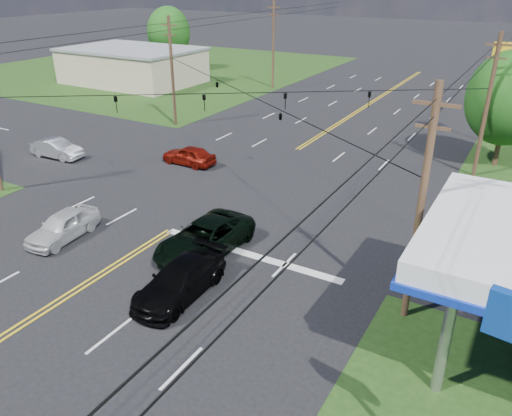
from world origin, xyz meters
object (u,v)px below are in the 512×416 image
Objects in this scene: pole_se at (421,206)px; sedan_silver at (57,149)px; pickup_dkgreen at (205,238)px; retail_nw at (133,67)px; pole_left_far at (273,44)px; pickup_white at (63,226)px; tree_far_l at (169,32)px; pole_ne at (487,105)px; suv_black at (180,280)px; pole_nw at (172,70)px; tree_right_a at (508,99)px.

sedan_silver is (-28.02, 6.22, -4.21)m from pole_se.
sedan_silver is at bearing 163.81° from pickup_dkgreen.
pole_left_far is at bearing 19.44° from retail_nw.
pickup_white is at bearing -158.41° from pickup_dkgreen.
pole_se is 60.88m from tree_far_l.
suv_black is (-8.79, -21.44, -4.17)m from pole_ne.
pole_ne is at bearing 90.00° from pole_se.
pole_ne is at bearing 0.00° from pole_nw.
pickup_dkgreen is (33.00, -30.89, -1.19)m from retail_nw.
suv_black reaches higher than pickup_white.
pole_ne reaches higher than tree_far_l.
pickup_white is at bearing -57.44° from tree_far_l.
tree_right_a is (1.00, 21.00, -0.05)m from pole_se.
retail_nw is 3.14× the size of suv_black.
sedan_silver is (-19.23, 9.66, -0.04)m from suv_black.
pole_left_far reaches higher than retail_nw.
pickup_white is at bearing 172.32° from suv_black.
suv_black is at bearing -66.94° from pole_left_far.
pole_ne is 2.21× the size of pickup_white.
pole_nw is at bearing -50.44° from tree_far_l.
pickup_white is at bearing -52.41° from retail_nw.
retail_nw reaches higher than sedan_silver.
tree_far_l reaches higher than retail_nw.
tree_right_a is (1.00, 3.00, -0.05)m from pole_ne.
tree_right_a is at bearing -30.65° from pole_left_far.
suv_black is 8.56m from pickup_white.
tree_far_l is at bearing 22.76° from sedan_silver.
retail_nw is at bearing 122.48° from pickup_white.
sedan_silver is at bearing -58.85° from retail_nw.
pickup_white is at bearing -66.87° from pole_nw.
sedan_silver is at bearing -99.72° from pole_nw.
tree_right_a is at bearing 46.90° from pickup_white.
pickup_white is 13.77m from sedan_silver.
suv_black is at bearing -50.82° from tree_far_l.
pickup_white is at bearing -128.00° from tree_right_a.
pole_left_far is 40.60m from pickup_white.
retail_nw is 28.99m from sedan_silver.
tree_far_l is 51.69m from pickup_white.
tree_far_l is at bearing 133.09° from pickup_dkgreen.
pickup_dkgreen is 1.36× the size of pickup_white.
retail_nw is at bearing 167.20° from tree_right_a.
tree_far_l is 2.03× the size of pickup_white.
pole_nw reaches higher than tree_far_l.
pickup_dkgreen is at bearing -119.20° from pole_ne.
tree_far_l is (-19.00, 4.00, 0.03)m from pole_left_far.
pickup_white is at bearing -77.53° from pole_left_far.
pickup_dkgreen is 19.03m from sedan_silver.
pole_left_far is 1.96× the size of suv_black.
tree_far_l is at bearing 129.56° from pole_nw.
pole_left_far is 1.15× the size of tree_far_l.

